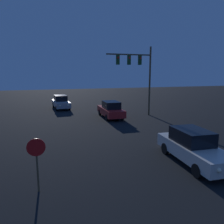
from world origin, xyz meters
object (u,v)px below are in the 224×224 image
object	(u,v)px
traffic_signal_mast	(138,69)
stop_sign	(37,155)
car_near	(193,147)
car_far	(61,102)
car_mid	(111,110)

from	to	relation	value
traffic_signal_mast	stop_sign	world-z (taller)	traffic_signal_mast
car_near	car_far	distance (m)	19.36
car_far	stop_sign	world-z (taller)	stop_sign
car_mid	stop_sign	bearing A→B (deg)	-117.50
car_mid	traffic_signal_mast	size ratio (longest dim) A/B	0.67
car_mid	car_near	bearing A→B (deg)	-86.40
traffic_signal_mast	stop_sign	xyz separation A→B (m)	(-9.54, -12.20, -3.28)
car_near	stop_sign	bearing A→B (deg)	8.04
car_mid	stop_sign	xyz separation A→B (m)	(-6.64, -12.11, 0.61)
car_near	car_mid	xyz separation A→B (m)	(-0.48, 11.61, 0.00)
car_near	car_mid	bearing A→B (deg)	-83.57
car_far	traffic_signal_mast	bearing A→B (deg)	131.08
car_far	traffic_signal_mast	size ratio (longest dim) A/B	0.68
car_near	car_mid	world-z (taller)	same
car_near	car_far	xyz separation A→B (m)	(-4.61, 18.80, 0.00)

